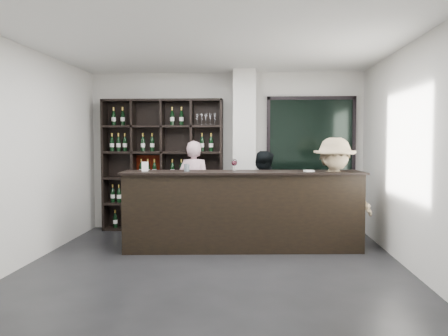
# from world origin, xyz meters

# --- Properties ---
(floor) EXTENTS (5.00, 5.50, 0.01)m
(floor) POSITION_xyz_m (0.00, 0.00, -0.01)
(floor) COLOR black
(floor) RESTS_ON ground
(wine_shelf) EXTENTS (2.20, 0.35, 2.40)m
(wine_shelf) POSITION_xyz_m (-1.15, 2.57, 1.20)
(wine_shelf) COLOR black
(wine_shelf) RESTS_ON floor
(structural_column) EXTENTS (0.40, 0.40, 2.90)m
(structural_column) POSITION_xyz_m (0.35, 2.47, 1.45)
(structural_column) COLOR silver
(structural_column) RESTS_ON floor
(glass_panel) EXTENTS (1.60, 0.08, 2.10)m
(glass_panel) POSITION_xyz_m (1.55, 2.69, 1.40)
(glass_panel) COLOR black
(glass_panel) RESTS_ON floor
(tasting_counter) EXTENTS (3.61, 0.74, 1.19)m
(tasting_counter) POSITION_xyz_m (0.35, 1.10, 0.60)
(tasting_counter) COLOR black
(tasting_counter) RESTS_ON floor
(taster_pink) EXTENTS (0.67, 0.51, 1.65)m
(taster_pink) POSITION_xyz_m (-0.55, 2.40, 0.82)
(taster_pink) COLOR beige
(taster_pink) RESTS_ON floor
(taster_black) EXTENTS (0.88, 0.79, 1.48)m
(taster_black) POSITION_xyz_m (0.66, 1.85, 0.74)
(taster_black) COLOR black
(taster_black) RESTS_ON floor
(customer) EXTENTS (1.13, 0.70, 1.70)m
(customer) POSITION_xyz_m (1.71, 1.05, 0.85)
(customer) COLOR #9A8563
(customer) RESTS_ON floor
(wine_glass) EXTENTS (0.10, 0.10, 0.21)m
(wine_glass) POSITION_xyz_m (0.22, 1.06, 1.29)
(wine_glass) COLOR white
(wine_glass) RESTS_ON tasting_counter
(spit_cup) EXTENTS (0.11, 0.11, 0.11)m
(spit_cup) POSITION_xyz_m (-0.49, 1.04, 1.25)
(spit_cup) COLOR #98AEBB
(spit_cup) RESTS_ON tasting_counter
(napkin_stack) EXTENTS (0.16, 0.16, 0.02)m
(napkin_stack) POSITION_xyz_m (1.34, 1.07, 1.20)
(napkin_stack) COLOR white
(napkin_stack) RESTS_ON tasting_counter
(card_stand) EXTENTS (0.10, 0.06, 0.14)m
(card_stand) POSITION_xyz_m (-1.12, 1.00, 1.26)
(card_stand) COLOR white
(card_stand) RESTS_ON tasting_counter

